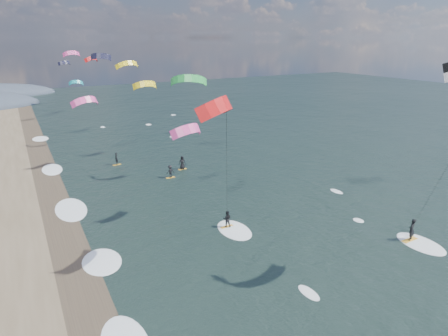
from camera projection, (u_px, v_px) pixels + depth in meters
wet_sand_strip at (89, 308)px, 23.79m from camera, size 3.00×240.00×0.00m
kitesurfer_near_b at (229, 154)px, 26.73m from camera, size 6.92×8.95×13.50m
far_kitesurfers at (164, 166)px, 47.76m from camera, size 8.15×8.90×1.79m
bg_kite_field at (109, 72)px, 59.90m from camera, size 14.27×75.84×8.11m
shoreline_surf at (93, 266)px, 28.26m from camera, size 2.40×79.40×0.11m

